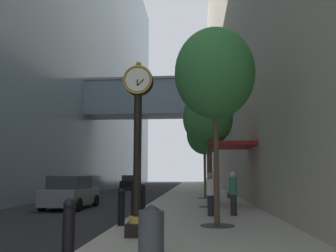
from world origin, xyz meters
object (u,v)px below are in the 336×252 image
(street_tree_mid_near, at_px, (208,118))
(pedestrian_by_clock, at_px, (211,193))
(street_tree_near, at_px, (215,74))
(car_grey_near, at_px, (71,193))
(pedestrian_walking, at_px, (233,192))
(bollard_fourth, at_px, (134,200))
(car_black_mid, at_px, (130,183))
(bollard_fifth, at_px, (143,197))
(bollard_nearest, at_px, (69,229))
(street_clock, at_px, (138,137))
(street_tree_mid_far, at_px, (204,134))
(bollard_third, at_px, (121,206))
(trash_bin, at_px, (151,230))

(street_tree_mid_near, xyz_separation_m, pedestrian_by_clock, (-0.09, -3.86, -3.67))
(street_tree_near, xyz_separation_m, car_grey_near, (-7.24, 6.53, -4.38))
(pedestrian_walking, height_order, car_grey_near, pedestrian_walking)
(bollard_fourth, xyz_separation_m, car_black_mid, (-5.23, 27.37, 0.05))
(bollard_fifth, relative_size, car_grey_near, 0.29)
(bollard_fourth, height_order, street_tree_near, street_tree_near)
(bollard_fifth, distance_m, car_grey_near, 4.52)
(bollard_nearest, xyz_separation_m, bollard_fifth, (0.00, 9.60, 0.00))
(car_black_mid, bearing_deg, pedestrian_walking, -71.01)
(bollard_nearest, bearing_deg, bollard_fourth, 90.00)
(pedestrian_by_clock, bearing_deg, street_clock, -114.60)
(bollard_fourth, distance_m, street_tree_near, 5.87)
(street_tree_mid_near, xyz_separation_m, street_tree_mid_far, (-0.00, 6.56, -0.11))
(bollard_third, xyz_separation_m, car_grey_near, (-4.12, 6.66, 0.05))
(street_clock, xyz_separation_m, street_tree_mid_near, (2.28, 8.66, 1.91))
(bollard_nearest, height_order, car_grey_near, car_grey_near)
(street_tree_mid_near, xyz_separation_m, car_black_mid, (-8.35, 23.08, -3.91))
(bollard_third, distance_m, pedestrian_walking, 5.02)
(street_tree_near, relative_size, street_tree_mid_far, 1.12)
(trash_bin, relative_size, car_grey_near, 0.26)
(street_tree_mid_far, bearing_deg, pedestrian_walking, -85.29)
(street_tree_near, relative_size, car_black_mid, 1.62)
(street_tree_near, height_order, trash_bin, street_tree_near)
(trash_bin, height_order, pedestrian_by_clock, pedestrian_by_clock)
(street_clock, xyz_separation_m, car_grey_near, (-4.95, 8.63, -1.99))
(bollard_nearest, relative_size, car_grey_near, 0.29)
(pedestrian_by_clock, xyz_separation_m, car_black_mid, (-8.26, 26.94, -0.24))
(trash_bin, bearing_deg, car_grey_near, 117.22)
(bollard_fourth, bearing_deg, pedestrian_by_clock, 8.10)
(pedestrian_by_clock, relative_size, car_black_mid, 0.42)
(trash_bin, bearing_deg, bollard_third, 109.47)
(pedestrian_walking, height_order, pedestrian_by_clock, pedestrian_walking)
(car_grey_near, relative_size, car_black_mid, 0.99)
(bollard_nearest, bearing_deg, trash_bin, 17.73)
(car_grey_near, bearing_deg, bollard_fourth, -45.98)
(street_clock, bearing_deg, street_tree_mid_far, 81.46)
(bollard_fourth, xyz_separation_m, street_tree_near, (3.12, -2.27, 4.43))
(street_tree_near, relative_size, trash_bin, 6.33)
(bollard_fourth, distance_m, trash_bin, 6.88)
(street_tree_near, height_order, street_tree_mid_near, street_tree_near)
(car_grey_near, bearing_deg, bollard_fifth, -24.33)
(street_tree_near, xyz_separation_m, street_tree_mid_far, (0.00, 13.12, -0.58))
(street_tree_mid_far, xyz_separation_m, car_grey_near, (-7.24, -6.59, -3.79))
(trash_bin, bearing_deg, street_tree_mid_near, 81.76)
(street_tree_mid_far, distance_m, trash_bin, 18.07)
(bollard_nearest, relative_size, pedestrian_walking, 0.68)
(pedestrian_by_clock, bearing_deg, street_tree_near, -88.14)
(street_clock, distance_m, bollard_fifth, 7.12)
(street_clock, distance_m, car_grey_near, 10.15)
(bollard_nearest, bearing_deg, street_clock, 73.60)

